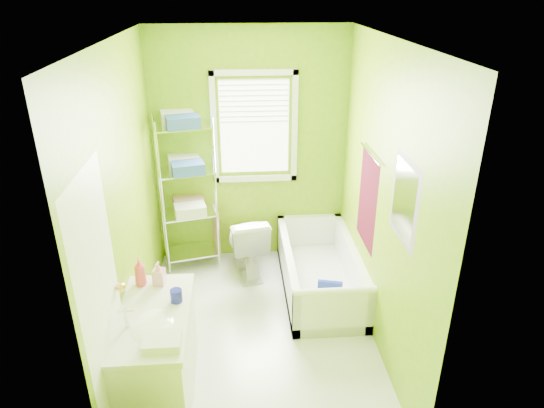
{
  "coord_description": "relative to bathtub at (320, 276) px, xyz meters",
  "views": [
    {
      "loc": [
        -0.15,
        -3.62,
        2.98
      ],
      "look_at": [
        0.15,
        0.25,
        1.19
      ],
      "focal_mm": 32.0,
      "sensor_mm": 36.0,
      "label": 1
    }
  ],
  "objects": [
    {
      "name": "window",
      "position": [
        -0.63,
        0.81,
        1.45
      ],
      "size": [
        0.92,
        0.05,
        1.22
      ],
      "color": "white",
      "rests_on": "ground"
    },
    {
      "name": "wire_shelf_unit",
      "position": [
        -1.36,
        0.64,
        0.92
      ],
      "size": [
        0.65,
        0.53,
        1.76
      ],
      "color": "silver",
      "rests_on": "ground"
    },
    {
      "name": "ground",
      "position": [
        -0.68,
        -0.62,
        -0.16
      ],
      "size": [
        2.9,
        2.9,
        0.0
      ],
      "primitive_type": "plane",
      "color": "silver",
      "rests_on": "ground"
    },
    {
      "name": "room_envelope",
      "position": [
        -0.68,
        -0.62,
        1.38
      ],
      "size": [
        2.14,
        2.94,
        2.62
      ],
      "color": "#668F06",
      "rests_on": "ground"
    },
    {
      "name": "toilet",
      "position": [
        -0.76,
        0.41,
        0.2
      ],
      "size": [
        0.53,
        0.77,
        0.72
      ],
      "primitive_type": "imported",
      "rotation": [
        0.0,
        0.0,
        3.33
      ],
      "color": "white",
      "rests_on": "ground"
    },
    {
      "name": "vanity",
      "position": [
        -1.47,
        -1.33,
        0.25
      ],
      "size": [
        0.53,
        1.03,
        1.02
      ],
      "color": "white",
      "rests_on": "ground"
    },
    {
      "name": "bathtub",
      "position": [
        0.0,
        0.0,
        0.0
      ],
      "size": [
        0.75,
        1.6,
        0.52
      ],
      "color": "white",
      "rests_on": "ground"
    },
    {
      "name": "right_wall_decor",
      "position": [
        0.36,
        -0.64,
        1.16
      ],
      "size": [
        0.04,
        1.48,
        1.17
      ],
      "color": "#470817",
      "rests_on": "ground"
    },
    {
      "name": "door",
      "position": [
        -1.71,
        -1.61,
        0.84
      ],
      "size": [
        0.09,
        0.8,
        2.0
      ],
      "color": "white",
      "rests_on": "ground"
    }
  ]
}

